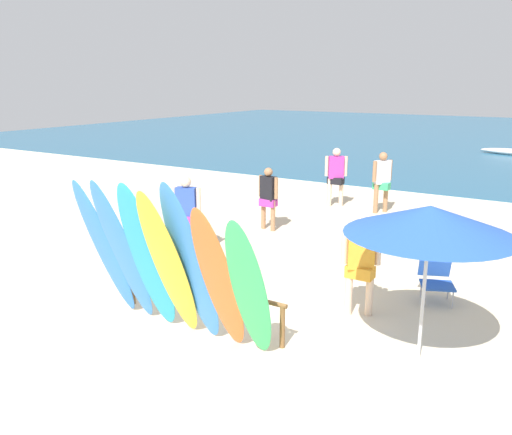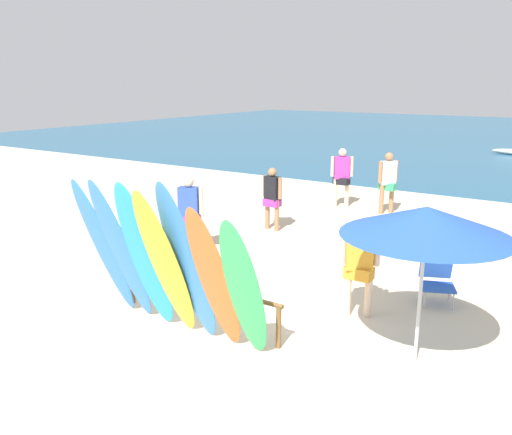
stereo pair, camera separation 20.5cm
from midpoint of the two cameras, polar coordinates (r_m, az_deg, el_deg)
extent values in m
plane|color=beige|center=(20.29, 20.10, 3.94)|extent=(60.00, 60.00, 0.00)
cylinder|color=brown|center=(8.58, -12.50, -7.11)|extent=(0.07, 0.07, 0.59)
cylinder|color=brown|center=(7.05, 3.30, -11.70)|extent=(0.07, 0.07, 0.59)
cylinder|color=brown|center=(7.62, -5.49, -7.22)|extent=(2.80, 0.06, 0.06)
ellipsoid|color=#337AD1|center=(7.87, -15.29, -3.20)|extent=(0.55, 0.95, 2.16)
ellipsoid|color=#337AD1|center=(7.56, -13.50, -3.64)|extent=(0.49, 0.96, 2.21)
ellipsoid|color=#289EC6|center=(7.24, -11.04, -4.25)|extent=(0.59, 0.91, 2.22)
ellipsoid|color=yellow|center=(6.93, -8.86, -5.17)|extent=(0.53, 1.04, 2.19)
ellipsoid|color=#337AD1|center=(6.78, -6.55, -5.07)|extent=(0.63, 0.91, 2.29)
ellipsoid|color=orange|center=(6.55, -3.61, -6.81)|extent=(0.49, 0.91, 2.05)
ellipsoid|color=#38B266|center=(6.35, -0.35, -7.93)|extent=(0.54, 0.88, 1.96)
cylinder|color=beige|center=(10.76, -5.78, -1.89)|extent=(0.12, 0.12, 0.77)
cylinder|color=beige|center=(10.86, -7.38, -1.79)|extent=(0.12, 0.12, 0.77)
cube|color=#B23399|center=(10.72, -6.63, -0.19)|extent=(0.41, 0.25, 0.18)
cube|color=#2D4CB2|center=(10.64, -6.69, 1.69)|extent=(0.44, 0.34, 0.60)
sphere|color=beige|center=(10.56, -6.75, 3.85)|extent=(0.22, 0.22, 0.22)
cylinder|color=beige|center=(10.56, -5.38, 1.81)|extent=(0.09, 0.09, 0.53)
cylinder|color=beige|center=(10.71, -7.99, 1.92)|extent=(0.09, 0.09, 0.53)
cylinder|color=beige|center=(8.06, 10.55, -7.89)|extent=(0.11, 0.11, 0.74)
cylinder|color=beige|center=(8.08, 12.73, -7.94)|extent=(0.11, 0.11, 0.74)
cube|color=orange|center=(7.96, 11.75, -5.85)|extent=(0.40, 0.24, 0.18)
cube|color=orange|center=(7.84, 11.88, -3.47)|extent=(0.43, 0.34, 0.58)
sphere|color=beige|center=(7.73, 12.03, -0.69)|extent=(0.21, 0.21, 0.21)
cylinder|color=beige|center=(7.82, 10.11, -3.19)|extent=(0.09, 0.09, 0.51)
cylinder|color=beige|center=(7.86, 13.67, -3.30)|extent=(0.09, 0.09, 0.51)
cylinder|color=#9E704C|center=(12.51, 1.71, 0.39)|extent=(0.11, 0.11, 0.72)
cylinder|color=#9E704C|center=(12.32, 2.73, 0.16)|extent=(0.11, 0.11, 0.72)
cube|color=#B23399|center=(12.35, 2.23, 1.63)|extent=(0.38, 0.24, 0.17)
cube|color=black|center=(12.28, 2.24, 3.16)|extent=(0.40, 0.26, 0.56)
sphere|color=#9E704C|center=(12.21, 2.26, 4.91)|extent=(0.20, 0.20, 0.20)
cylinder|color=#9E704C|center=(12.43, 1.43, 3.45)|extent=(0.09, 0.09, 0.50)
cylinder|color=#9E704C|center=(12.12, 3.08, 3.15)|extent=(0.09, 0.09, 0.50)
cylinder|color=beige|center=(14.92, 8.90, 2.67)|extent=(0.12, 0.12, 0.79)
cylinder|color=beige|center=(14.96, 10.15, 2.64)|extent=(0.12, 0.12, 0.79)
cube|color=black|center=(14.87, 9.58, 3.90)|extent=(0.42, 0.26, 0.19)
cube|color=#B23399|center=(14.81, 9.64, 5.32)|extent=(0.46, 0.39, 0.62)
sphere|color=beige|center=(14.75, 9.71, 6.93)|extent=(0.22, 0.22, 0.22)
cylinder|color=beige|center=(14.78, 8.64, 5.47)|extent=(0.10, 0.10, 0.55)
cylinder|color=beige|center=(14.84, 10.65, 5.42)|extent=(0.10, 0.10, 0.55)
cylinder|color=#9E704C|center=(14.33, 13.77, 1.92)|extent=(0.12, 0.12, 0.78)
cylinder|color=#9E704C|center=(14.53, 14.77, 2.03)|extent=(0.12, 0.12, 0.78)
cube|color=#33A36B|center=(14.36, 14.36, 3.26)|extent=(0.42, 0.26, 0.19)
cube|color=silver|center=(14.30, 14.45, 4.70)|extent=(0.39, 0.45, 0.61)
sphere|color=#9E704C|center=(14.24, 14.55, 6.36)|extent=(0.22, 0.22, 0.22)
cylinder|color=#9E704C|center=(14.13, 13.64, 4.78)|extent=(0.10, 0.10, 0.54)
cylinder|color=#9E704C|center=(14.46, 15.26, 4.89)|extent=(0.10, 0.10, 0.54)
cylinder|color=#B7B7BC|center=(8.65, 18.36, -8.44)|extent=(0.02, 0.02, 0.28)
cylinder|color=#B7B7BC|center=(8.73, 21.11, -8.50)|extent=(0.02, 0.02, 0.28)
cylinder|color=#B7B7BC|center=(9.00, 18.04, -7.52)|extent=(0.02, 0.02, 0.28)
cylinder|color=#B7B7BC|center=(9.07, 20.69, -7.58)|extent=(0.02, 0.02, 0.28)
cube|color=blue|center=(8.81, 19.64, -7.07)|extent=(0.64, 0.61, 0.03)
cube|color=blue|center=(9.00, 19.48, -4.71)|extent=(0.54, 0.38, 0.53)
cylinder|color=silver|center=(6.79, 18.14, -7.44)|extent=(0.04, 0.04, 1.90)
cone|color=blue|center=(6.53, 18.72, -0.38)|extent=(2.02, 2.02, 0.35)
camera|label=1|loc=(0.10, -89.32, 0.18)|focal=37.14mm
camera|label=2|loc=(0.10, 90.68, -0.18)|focal=37.14mm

